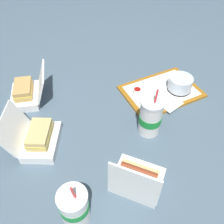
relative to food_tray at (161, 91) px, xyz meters
name	(u,v)px	position (x,y,z in m)	size (l,w,h in m)	color
ground_plane	(112,125)	(-0.31, -0.13, -0.01)	(3.20, 3.20, 0.00)	#4C6070
food_tray	(161,91)	(0.00, 0.00, 0.00)	(0.40, 0.31, 0.01)	#A56619
cake_container	(180,84)	(0.09, -0.02, 0.04)	(0.12, 0.12, 0.07)	black
ketchup_cup	(137,91)	(-0.12, 0.02, 0.02)	(0.04, 0.04, 0.02)	white
napkin_stack	(169,102)	(-0.01, -0.09, 0.01)	(0.10, 0.10, 0.00)	white
plastic_fork	(151,81)	(-0.02, 0.08, 0.01)	(0.11, 0.01, 0.01)	white
clamshell_hotdog_right	(138,178)	(-0.31, -0.43, 0.04)	(0.23, 0.23, 0.18)	white
clamshell_sandwich_back	(38,138)	(-0.62, -0.13, 0.04)	(0.25, 0.25, 0.16)	white
clamshell_sandwich_left	(27,93)	(-0.64, 0.16, 0.04)	(0.20, 0.21, 0.16)	white
soda_cup_right	(74,207)	(-0.54, -0.47, 0.07)	(0.09, 0.09, 0.21)	white
soda_cup_back	(150,117)	(-0.16, -0.21, 0.08)	(0.10, 0.10, 0.23)	white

